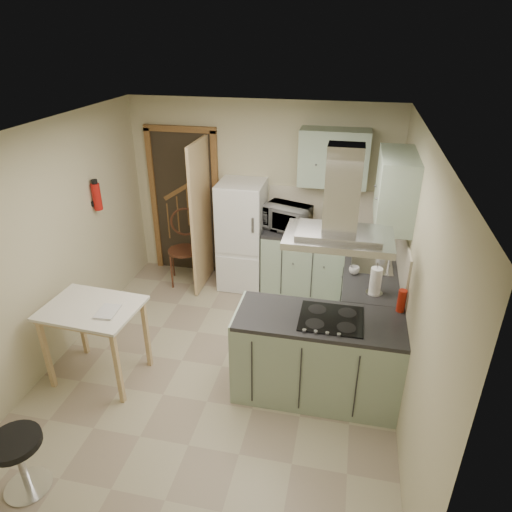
% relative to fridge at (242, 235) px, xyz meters
% --- Properties ---
extents(floor, '(4.20, 4.20, 0.00)m').
position_rel_fridge_xyz_m(floor, '(0.20, -1.80, -0.75)').
color(floor, tan).
rests_on(floor, ground).
extents(ceiling, '(4.20, 4.20, 0.00)m').
position_rel_fridge_xyz_m(ceiling, '(0.20, -1.80, 1.75)').
color(ceiling, silver).
rests_on(ceiling, back_wall).
extents(back_wall, '(3.60, 0.00, 3.60)m').
position_rel_fridge_xyz_m(back_wall, '(0.20, 0.30, 0.50)').
color(back_wall, '#C0BA95').
rests_on(back_wall, floor).
extents(left_wall, '(0.00, 4.20, 4.20)m').
position_rel_fridge_xyz_m(left_wall, '(-1.60, -1.80, 0.50)').
color(left_wall, '#C0BA95').
rests_on(left_wall, floor).
extents(right_wall, '(0.00, 4.20, 4.20)m').
position_rel_fridge_xyz_m(right_wall, '(2.00, -1.80, 0.50)').
color(right_wall, '#C0BA95').
rests_on(right_wall, floor).
extents(doorway, '(1.10, 0.12, 2.10)m').
position_rel_fridge_xyz_m(doorway, '(-0.90, 0.27, 0.30)').
color(doorway, brown).
rests_on(doorway, floor).
extents(fridge, '(0.60, 0.60, 1.50)m').
position_rel_fridge_xyz_m(fridge, '(0.00, 0.00, 0.00)').
color(fridge, white).
rests_on(fridge, floor).
extents(counter_back, '(1.08, 0.60, 0.90)m').
position_rel_fridge_xyz_m(counter_back, '(0.86, 0.00, -0.30)').
color(counter_back, '#9EB2A0').
rests_on(counter_back, floor).
extents(counter_right, '(0.60, 1.95, 0.90)m').
position_rel_fridge_xyz_m(counter_right, '(1.70, -0.68, -0.30)').
color(counter_right, '#9EB2A0').
rests_on(counter_right, floor).
extents(splashback, '(1.68, 0.02, 0.50)m').
position_rel_fridge_xyz_m(splashback, '(1.16, 0.29, 0.40)').
color(splashback, beige).
rests_on(splashback, counter_back).
extents(wall_cabinet_back, '(0.85, 0.35, 0.70)m').
position_rel_fridge_xyz_m(wall_cabinet_back, '(1.15, 0.12, 1.10)').
color(wall_cabinet_back, '#9EB2A0').
rests_on(wall_cabinet_back, back_wall).
extents(wall_cabinet_right, '(0.35, 0.90, 0.70)m').
position_rel_fridge_xyz_m(wall_cabinet_right, '(1.82, -0.95, 1.10)').
color(wall_cabinet_right, '#9EB2A0').
rests_on(wall_cabinet_right, right_wall).
extents(peninsula, '(1.55, 0.65, 0.90)m').
position_rel_fridge_xyz_m(peninsula, '(1.22, -1.98, -0.30)').
color(peninsula, '#9EB2A0').
rests_on(peninsula, floor).
extents(hob, '(0.58, 0.50, 0.01)m').
position_rel_fridge_xyz_m(hob, '(1.32, -1.98, 0.16)').
color(hob, black).
rests_on(hob, peninsula).
extents(extractor_hood, '(0.90, 0.55, 0.10)m').
position_rel_fridge_xyz_m(extractor_hood, '(1.32, -1.98, 0.97)').
color(extractor_hood, silver).
rests_on(extractor_hood, ceiling).
extents(sink, '(0.45, 0.40, 0.01)m').
position_rel_fridge_xyz_m(sink, '(1.70, -0.85, 0.16)').
color(sink, silver).
rests_on(sink, counter_right).
extents(fire_extinguisher, '(0.10, 0.10, 0.32)m').
position_rel_fridge_xyz_m(fire_extinguisher, '(-1.54, -0.90, 0.75)').
color(fire_extinguisher, '#B2140F').
rests_on(fire_extinguisher, left_wall).
extents(drop_leaf_table, '(0.96, 0.74, 0.86)m').
position_rel_fridge_xyz_m(drop_leaf_table, '(-0.98, -2.19, -0.32)').
color(drop_leaf_table, tan).
rests_on(drop_leaf_table, floor).
extents(bentwood_chair, '(0.54, 0.54, 0.97)m').
position_rel_fridge_xyz_m(bentwood_chair, '(-0.83, -0.11, -0.26)').
color(bentwood_chair, '#52331B').
rests_on(bentwood_chair, floor).
extents(stool, '(0.41, 0.41, 0.53)m').
position_rel_fridge_xyz_m(stool, '(-0.91, -3.52, -0.48)').
color(stool, black).
rests_on(stool, floor).
extents(microwave, '(0.68, 0.57, 0.32)m').
position_rel_fridge_xyz_m(microwave, '(0.60, 0.01, 0.31)').
color(microwave, black).
rests_on(microwave, counter_back).
extents(kettle, '(0.17, 0.17, 0.21)m').
position_rel_fridge_xyz_m(kettle, '(1.22, 0.04, 0.26)').
color(kettle, silver).
rests_on(kettle, counter_back).
extents(cereal_box, '(0.16, 0.24, 0.34)m').
position_rel_fridge_xyz_m(cereal_box, '(1.14, 0.07, 0.32)').
color(cereal_box, '#C18D16').
rests_on(cereal_box, counter_back).
extents(soap_bottle, '(0.10, 0.10, 0.17)m').
position_rel_fridge_xyz_m(soap_bottle, '(1.81, -0.59, 0.23)').
color(soap_bottle, '#ADADB9').
rests_on(soap_bottle, counter_right).
extents(paper_towel, '(0.15, 0.15, 0.29)m').
position_rel_fridge_xyz_m(paper_towel, '(1.72, -1.43, 0.30)').
color(paper_towel, white).
rests_on(paper_towel, counter_right).
extents(cup, '(0.14, 0.14, 0.09)m').
position_rel_fridge_xyz_m(cup, '(1.51, -1.06, 0.19)').
color(cup, silver).
rests_on(cup, counter_right).
extents(red_bottle, '(0.09, 0.09, 0.22)m').
position_rel_fridge_xyz_m(red_bottle, '(1.95, -1.71, 0.26)').
color(red_bottle, '#A91F0E').
rests_on(red_bottle, peninsula).
extents(book, '(0.20, 0.27, 0.11)m').
position_rel_fridge_xyz_m(book, '(-0.87, -2.26, 0.16)').
color(book, '#983832').
rests_on(book, drop_leaf_table).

